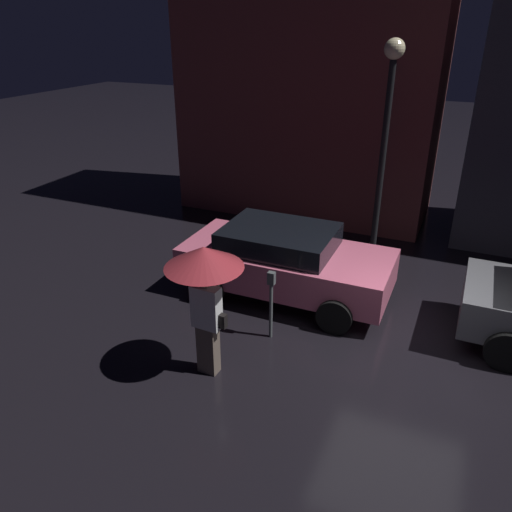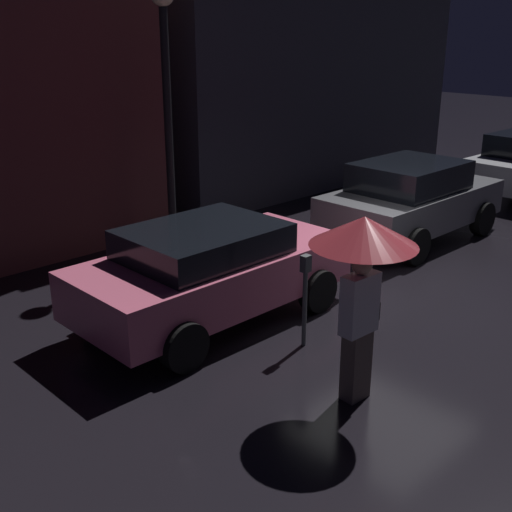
{
  "view_description": "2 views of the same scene",
  "coord_description": "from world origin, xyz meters",
  "px_view_note": "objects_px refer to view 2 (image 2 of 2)",
  "views": [
    {
      "loc": [
        0.39,
        -6.93,
        5.04
      ],
      "look_at": [
        -2.74,
        0.22,
        1.3
      ],
      "focal_mm": 35.0,
      "sensor_mm": 36.0,
      "label": 1
    },
    {
      "loc": [
        -8.07,
        -5.18,
        4.0
      ],
      "look_at": [
        -2.8,
        0.2,
        1.29
      ],
      "focal_mm": 45.0,
      "sensor_mm": 36.0,
      "label": 2
    }
  ],
  "objects_px": {
    "parked_car_grey": "(411,199)",
    "parking_meter": "(305,291)",
    "street_lamp_near": "(166,76)",
    "pedestrian_with_umbrella": "(363,254)",
    "parked_car_pink": "(211,269)"
  },
  "relations": [
    {
      "from": "parked_car_grey",
      "to": "parking_meter",
      "type": "xyz_separation_m",
      "value": [
        -4.9,
        -1.57,
        -0.03
      ]
    },
    {
      "from": "parked_car_grey",
      "to": "street_lamp_near",
      "type": "distance_m",
      "value": 5.24
    },
    {
      "from": "street_lamp_near",
      "to": "parking_meter",
      "type": "bearing_deg",
      "value": -103.07
    },
    {
      "from": "street_lamp_near",
      "to": "pedestrian_with_umbrella",
      "type": "bearing_deg",
      "value": -105.57
    },
    {
      "from": "pedestrian_with_umbrella",
      "to": "street_lamp_near",
      "type": "bearing_deg",
      "value": -102.39
    },
    {
      "from": "parked_car_pink",
      "to": "street_lamp_near",
      "type": "height_order",
      "value": "street_lamp_near"
    },
    {
      "from": "parked_car_pink",
      "to": "street_lamp_near",
      "type": "bearing_deg",
      "value": 63.56
    },
    {
      "from": "parked_car_grey",
      "to": "street_lamp_near",
      "type": "relative_size",
      "value": 0.85
    },
    {
      "from": "parking_meter",
      "to": "parked_car_pink",
      "type": "bearing_deg",
      "value": 101.89
    },
    {
      "from": "parked_car_pink",
      "to": "parking_meter",
      "type": "distance_m",
      "value": 1.53
    },
    {
      "from": "parking_meter",
      "to": "pedestrian_with_umbrella",
      "type": "bearing_deg",
      "value": -113.19
    },
    {
      "from": "parked_car_grey",
      "to": "parking_meter",
      "type": "bearing_deg",
      "value": -161.82
    },
    {
      "from": "street_lamp_near",
      "to": "parked_car_grey",
      "type": "bearing_deg",
      "value": -31.7
    },
    {
      "from": "parked_car_pink",
      "to": "parked_car_grey",
      "type": "relative_size",
      "value": 1.02
    },
    {
      "from": "pedestrian_with_umbrella",
      "to": "parking_meter",
      "type": "xyz_separation_m",
      "value": [
        0.54,
        1.25,
        -0.95
      ]
    }
  ]
}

